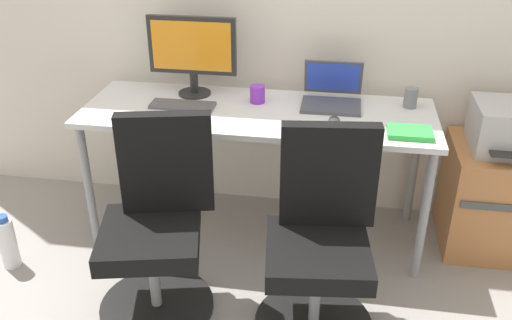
# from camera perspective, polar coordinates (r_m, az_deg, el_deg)

# --- Properties ---
(ground_plane) EXTENTS (5.28, 5.28, 0.00)m
(ground_plane) POSITION_cam_1_polar(r_m,az_deg,el_deg) (3.28, 0.14, -7.25)
(ground_plane) COLOR gray
(desk) EXTENTS (1.83, 0.63, 0.76)m
(desk) POSITION_cam_1_polar(r_m,az_deg,el_deg) (2.93, 0.16, 3.87)
(desk) COLOR silver
(desk) RESTS_ON ground
(office_chair_left) EXTENTS (0.54, 0.54, 0.94)m
(office_chair_left) POSITION_cam_1_polar(r_m,az_deg,el_deg) (2.59, -10.07, -6.88)
(office_chair_left) COLOR black
(office_chair_left) RESTS_ON ground
(office_chair_right) EXTENTS (0.54, 0.54, 0.94)m
(office_chair_right) POSITION_cam_1_polar(r_m,az_deg,el_deg) (2.48, 6.59, -8.48)
(office_chair_right) COLOR black
(office_chair_right) RESTS_ON ground
(side_cabinet) EXTENTS (0.53, 0.51, 0.59)m
(side_cabinet) POSITION_cam_1_polar(r_m,az_deg,el_deg) (3.30, 23.25, -3.48)
(side_cabinet) COLOR #B77542
(side_cabinet) RESTS_ON ground
(printer) EXTENTS (0.38, 0.40, 0.24)m
(printer) POSITION_cam_1_polar(r_m,az_deg,el_deg) (3.12, 24.66, 3.04)
(printer) COLOR #B7B7B7
(printer) RESTS_ON side_cabinet
(water_bottle_on_floor) EXTENTS (0.09, 0.09, 0.31)m
(water_bottle_on_floor) POSITION_cam_1_polar(r_m,az_deg,el_deg) (3.21, -24.04, -7.71)
(water_bottle_on_floor) COLOR white
(water_bottle_on_floor) RESTS_ON ground
(desktop_monitor) EXTENTS (0.48, 0.18, 0.43)m
(desktop_monitor) POSITION_cam_1_polar(r_m,az_deg,el_deg) (3.06, -6.53, 11.07)
(desktop_monitor) COLOR #262626
(desktop_monitor) RESTS_ON desk
(open_laptop) EXTENTS (0.31, 0.29, 0.22)m
(open_laptop) POSITION_cam_1_polar(r_m,az_deg,el_deg) (3.00, 7.77, 6.70)
(open_laptop) COLOR #4C4C51
(open_laptop) RESTS_ON desk
(keyboard_by_monitor) EXTENTS (0.34, 0.12, 0.02)m
(keyboard_by_monitor) POSITION_cam_1_polar(r_m,az_deg,el_deg) (2.97, -7.52, 5.57)
(keyboard_by_monitor) COLOR #515156
(keyboard_by_monitor) RESTS_ON desk
(keyboard_by_laptop) EXTENTS (0.34, 0.12, 0.02)m
(keyboard_by_laptop) POSITION_cam_1_polar(r_m,az_deg,el_deg) (2.66, 7.78, 2.76)
(keyboard_by_laptop) COLOR silver
(keyboard_by_laptop) RESTS_ON desk
(mouse_by_monitor) EXTENTS (0.06, 0.10, 0.03)m
(mouse_by_monitor) POSITION_cam_1_polar(r_m,az_deg,el_deg) (2.77, 7.99, 4.01)
(mouse_by_monitor) COLOR #2D2D2D
(mouse_by_monitor) RESTS_ON desk
(mouse_by_laptop) EXTENTS (0.06, 0.10, 0.03)m
(mouse_by_laptop) POSITION_cam_1_polar(r_m,az_deg,el_deg) (2.76, -5.41, 4.06)
(mouse_by_laptop) COLOR #515156
(mouse_by_laptop) RESTS_ON desk
(coffee_mug) EXTENTS (0.08, 0.08, 0.09)m
(coffee_mug) POSITION_cam_1_polar(r_m,az_deg,el_deg) (3.00, 0.15, 6.74)
(coffee_mug) COLOR purple
(coffee_mug) RESTS_ON desk
(pen_cup) EXTENTS (0.07, 0.07, 0.10)m
(pen_cup) POSITION_cam_1_polar(r_m,az_deg,el_deg) (3.04, 15.53, 6.15)
(pen_cup) COLOR slate
(pen_cup) RESTS_ON desk
(notebook) EXTENTS (0.21, 0.15, 0.03)m
(notebook) POSITION_cam_1_polar(r_m,az_deg,el_deg) (2.72, 15.45, 2.72)
(notebook) COLOR green
(notebook) RESTS_ON desk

